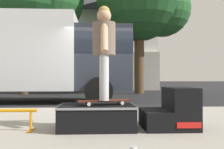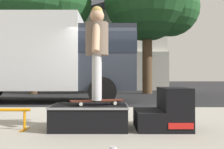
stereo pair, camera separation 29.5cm
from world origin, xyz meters
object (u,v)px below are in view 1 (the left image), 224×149
object	(u,v)px
box_truck	(34,55)
skate_box	(97,116)
skateboard	(104,101)
kicker_ramp	(172,111)
street_tree_neighbour	(144,1)
skater_kid	(104,45)

from	to	relation	value
box_truck	skate_box	bearing A→B (deg)	-66.72
skateboard	box_truck	xyz separation A→B (m)	(-2.40, 5.34, 1.18)
kicker_ramp	skateboard	distance (m)	1.02
skate_box	box_truck	world-z (taller)	box_truck
skateboard	street_tree_neighbour	size ratio (longest dim) A/B	0.10
kicker_ramp	box_truck	xyz separation A→B (m)	(-3.42, 5.35, 1.33)
skate_box	box_truck	bearing A→B (deg)	113.28
skate_box	box_truck	distance (m)	5.99
skate_box	skateboard	distance (m)	0.24
street_tree_neighbour	skateboard	bearing A→B (deg)	-103.74
skater_kid	skateboard	bearing A→B (deg)	0.00
skater_kid	kicker_ramp	bearing A→B (deg)	-0.63
kicker_ramp	street_tree_neighbour	size ratio (longest dim) A/B	0.09
skate_box	skater_kid	world-z (taller)	skater_kid
street_tree_neighbour	skate_box	bearing A→B (deg)	-104.26
skater_kid	box_truck	xyz separation A→B (m)	(-2.40, 5.34, 0.35)
skateboard	kicker_ramp	bearing A→B (deg)	-0.63
skateboard	skater_kid	world-z (taller)	skater_kid
skate_box	box_truck	xyz separation A→B (m)	(-2.30, 5.35, 1.39)
skate_box	box_truck	size ratio (longest dim) A/B	0.16
skate_box	street_tree_neighbour	world-z (taller)	street_tree_neighbour
kicker_ramp	skater_kid	xyz separation A→B (m)	(-1.01, 0.01, 0.98)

